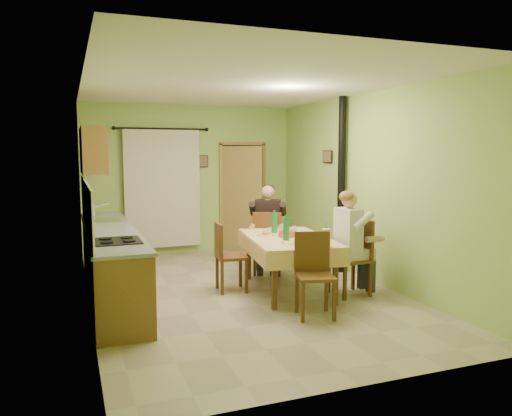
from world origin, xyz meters
name	(u,v)px	position (x,y,z in m)	size (l,w,h in m)	color
floor	(242,292)	(0.00, 0.00, 0.00)	(4.00, 6.00, 0.01)	tan
room_shell	(241,160)	(0.00, 0.00, 1.82)	(4.04, 6.04, 2.82)	#ABD36C
kitchen_run	(111,261)	(-1.71, 0.40, 0.48)	(0.64, 3.64, 1.56)	brown
upper_cabinets	(93,151)	(-1.82, 1.70, 1.95)	(0.35, 1.40, 0.70)	brown
curtain	(163,188)	(-0.55, 2.90, 1.26)	(1.70, 0.07, 2.22)	black
doorway	(242,197)	(1.00, 2.84, 1.05)	(0.96, 0.60, 2.15)	black
dining_table	(288,264)	(0.62, -0.18, 0.38)	(1.30, 1.91, 0.76)	#E8BE7A
tableware	(292,234)	(0.62, -0.29, 0.83)	(0.69, 1.68, 0.33)	white
chair_far	(268,255)	(0.73, 0.85, 0.29)	(0.59, 0.59, 1.01)	#583618
chair_near	(315,292)	(0.47, -1.28, 0.29)	(0.52, 0.52, 0.99)	#583618
chair_right	(350,273)	(1.34, -0.64, 0.29)	(0.48, 0.48, 1.02)	#583618
chair_left	(230,270)	(-0.13, 0.11, 0.29)	(0.43, 0.43, 0.96)	#583618
man_far	(268,219)	(0.74, 0.86, 0.88)	(0.65, 0.61, 1.39)	black
man_right	(350,231)	(1.32, -0.64, 0.88)	(0.47, 0.59, 1.39)	silver
stove_flue	(341,208)	(1.90, 0.60, 1.02)	(0.24, 0.24, 2.80)	black
picture_back	(203,161)	(0.25, 2.97, 1.75)	(0.19, 0.03, 0.23)	black
picture_right	(327,157)	(1.97, 1.20, 1.85)	(0.03, 0.31, 0.21)	brown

